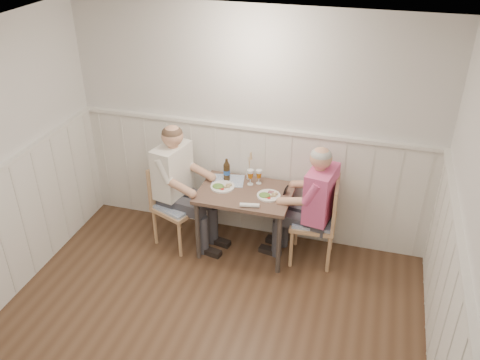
% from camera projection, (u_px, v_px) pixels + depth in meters
% --- Properties ---
extents(room_shell, '(4.04, 4.54, 2.60)m').
position_uv_depth(room_shell, '(169.00, 228.00, 3.47)').
color(room_shell, silver).
rests_on(room_shell, ground).
extents(wainscot, '(4.00, 4.49, 1.34)m').
position_uv_depth(wainscot, '(206.00, 262.00, 4.46)').
color(wainscot, silver).
rests_on(wainscot, ground).
extents(dining_table, '(0.99, 0.70, 0.75)m').
position_uv_depth(dining_table, '(245.00, 199.00, 5.43)').
color(dining_table, brown).
rests_on(dining_table, ground).
extents(chair_right, '(0.48, 0.48, 0.97)m').
position_uv_depth(chair_right, '(320.00, 218.00, 5.34)').
color(chair_right, tan).
rests_on(chair_right, ground).
extents(chair_left, '(0.59, 0.59, 0.95)m').
position_uv_depth(chair_left, '(174.00, 202.00, 5.64)').
color(chair_left, tan).
rests_on(chair_left, ground).
extents(man_in_pink, '(0.69, 0.49, 1.39)m').
position_uv_depth(man_in_pink, '(315.00, 215.00, 5.30)').
color(man_in_pink, '#3F3F47').
rests_on(man_in_pink, ground).
extents(diner_cream, '(0.73, 0.53, 1.44)m').
position_uv_depth(diner_cream, '(177.00, 193.00, 5.63)').
color(diner_cream, '#3F3F47').
rests_on(diner_cream, ground).
extents(plate_man, '(0.25, 0.25, 0.06)m').
position_uv_depth(plate_man, '(268.00, 195.00, 5.28)').
color(plate_man, white).
rests_on(plate_man, dining_table).
extents(plate_diner, '(0.26, 0.26, 0.07)m').
position_uv_depth(plate_diner, '(221.00, 186.00, 5.44)').
color(plate_diner, white).
rests_on(plate_diner, dining_table).
extents(beer_glass_a, '(0.07, 0.07, 0.16)m').
position_uv_depth(beer_glass_a, '(259.00, 175.00, 5.47)').
color(beer_glass_a, silver).
rests_on(beer_glass_a, dining_table).
extents(beer_glass_b, '(0.07, 0.07, 0.18)m').
position_uv_depth(beer_glass_b, '(250.00, 175.00, 5.45)').
color(beer_glass_b, silver).
rests_on(beer_glass_b, dining_table).
extents(beer_bottle, '(0.07, 0.07, 0.26)m').
position_uv_depth(beer_bottle, '(227.00, 171.00, 5.54)').
color(beer_bottle, '#302312').
rests_on(beer_bottle, dining_table).
extents(rolled_napkin, '(0.20, 0.08, 0.04)m').
position_uv_depth(rolled_napkin, '(250.00, 205.00, 5.11)').
color(rolled_napkin, white).
rests_on(rolled_napkin, dining_table).
extents(grass_vase, '(0.04, 0.04, 0.35)m').
position_uv_depth(grass_vase, '(248.00, 166.00, 5.54)').
color(grass_vase, silver).
rests_on(grass_vase, dining_table).
extents(gingham_mat, '(0.39, 0.34, 0.01)m').
position_uv_depth(gingham_mat, '(228.00, 181.00, 5.58)').
color(gingham_mat, '#5173AB').
rests_on(gingham_mat, dining_table).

